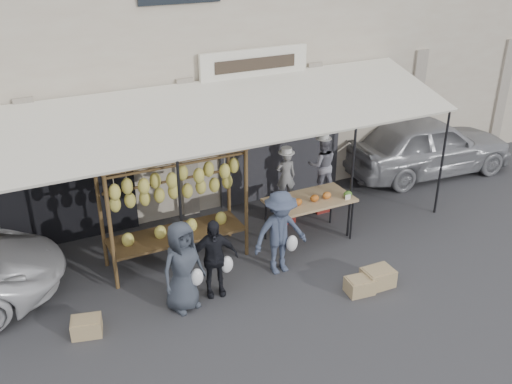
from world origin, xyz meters
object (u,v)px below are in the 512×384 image
(crate_near_b, at_px, (378,278))
(sedan, at_px, (427,145))
(vendor_right, at_px, (322,165))
(crate_near_a, at_px, (360,286))
(crate_far, at_px, (87,327))
(produce_table, at_px, (310,201))
(vendor_left, at_px, (286,176))
(customer_right, at_px, (280,233))
(customer_left, at_px, (182,266))
(customer_mid, at_px, (213,258))
(banana_rack, at_px, (174,186))

(crate_near_b, bearing_deg, sedan, 40.34)
(vendor_right, xyz_separation_m, crate_near_b, (-0.60, -2.87, -0.93))
(sedan, bearing_deg, crate_near_a, 133.05)
(crate_near_b, relative_size, crate_far, 1.16)
(produce_table, height_order, vendor_left, vendor_left)
(customer_right, bearing_deg, customer_left, -173.13)
(customer_left, distance_m, sedan, 7.77)
(customer_right, bearing_deg, crate_near_b, -41.55)
(vendor_left, distance_m, vendor_right, 0.93)
(customer_mid, bearing_deg, produce_table, 30.62)
(vendor_right, relative_size, crate_far, 2.79)
(vendor_left, distance_m, customer_mid, 2.92)
(vendor_right, height_order, customer_right, vendor_right)
(banana_rack, relative_size, sedan, 0.60)
(crate_near_b, bearing_deg, produce_table, 98.04)
(produce_table, xyz_separation_m, crate_near_a, (-0.14, -1.93, -0.73))
(customer_left, height_order, crate_near_a, customer_left)
(customer_right, bearing_deg, banana_rack, 143.73)
(customer_left, bearing_deg, customer_mid, -5.64)
(customer_right, relative_size, crate_far, 3.50)
(vendor_left, height_order, crate_far, vendor_left)
(customer_mid, xyz_separation_m, crate_near_b, (2.66, -1.05, -0.55))
(customer_right, xyz_separation_m, crate_near_a, (0.92, -1.20, -0.66))
(vendor_right, bearing_deg, sedan, -151.30)
(crate_far, bearing_deg, vendor_right, 19.39)
(customer_mid, distance_m, crate_far, 2.26)
(vendor_left, bearing_deg, customer_mid, 51.27)
(crate_near_a, distance_m, crate_far, 4.54)
(vendor_right, relative_size, crate_near_b, 2.40)
(vendor_right, relative_size, customer_mid, 0.90)
(vendor_left, height_order, vendor_right, vendor_right)
(crate_near_b, bearing_deg, vendor_right, 78.09)
(vendor_left, xyz_separation_m, crate_near_a, (-0.09, -2.82, -0.90))
(vendor_left, bearing_deg, produce_table, 108.38)
(customer_mid, height_order, crate_near_b, customer_mid)
(crate_near_a, relative_size, crate_far, 1.01)
(produce_table, distance_m, crate_near_b, 2.04)
(vendor_left, distance_m, customer_left, 3.48)
(banana_rack, height_order, customer_mid, banana_rack)
(produce_table, distance_m, customer_left, 3.14)
(customer_left, distance_m, customer_mid, 0.61)
(banana_rack, xyz_separation_m, crate_near_a, (2.46, -2.33, -1.43))
(sedan, bearing_deg, customer_right, 118.15)
(vendor_left, relative_size, sedan, 0.26)
(banana_rack, xyz_separation_m, crate_far, (-1.97, -1.34, -1.43))
(crate_near_a, distance_m, crate_near_b, 0.41)
(crate_near_a, bearing_deg, crate_near_b, 5.10)
(produce_table, bearing_deg, sedan, 19.94)
(customer_mid, distance_m, customer_right, 1.34)
(vendor_right, bearing_deg, vendor_left, 23.78)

